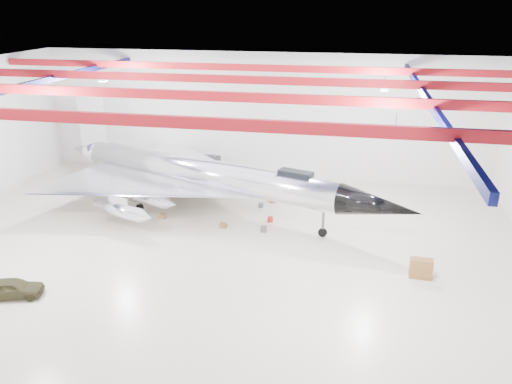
# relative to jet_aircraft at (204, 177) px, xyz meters

# --- Properties ---
(floor) EXTENTS (40.00, 40.00, 0.00)m
(floor) POSITION_rel_jet_aircraft_xyz_m (2.55, -5.91, -2.67)
(floor) COLOR beige
(floor) RESTS_ON ground
(wall_back) EXTENTS (40.00, 0.00, 40.00)m
(wall_back) POSITION_rel_jet_aircraft_xyz_m (2.55, 9.09, 2.83)
(wall_back) COLOR silver
(wall_back) RESTS_ON floor
(ceiling) EXTENTS (40.00, 40.00, 0.00)m
(ceiling) POSITION_rel_jet_aircraft_xyz_m (2.55, -5.91, 8.33)
(ceiling) COLOR #0A0F38
(ceiling) RESTS_ON wall_back
(ceiling_structure) EXTENTS (39.50, 29.50, 1.08)m
(ceiling_structure) POSITION_rel_jet_aircraft_xyz_m (2.55, -5.91, 7.65)
(ceiling_structure) COLOR maroon
(ceiling_structure) RESTS_ON ceiling
(jet_aircraft) EXTENTS (29.04, 21.38, 8.14)m
(jet_aircraft) POSITION_rel_jet_aircraft_xyz_m (0.00, 0.00, 0.00)
(jet_aircraft) COLOR silver
(jet_aircraft) RESTS_ON floor
(jeep) EXTENTS (3.39, 2.11, 1.08)m
(jeep) POSITION_rel_jet_aircraft_xyz_m (-6.65, -13.69, -2.13)
(jeep) COLOR #35321A
(jeep) RESTS_ON floor
(desk) EXTENTS (1.31, 0.70, 1.17)m
(desk) POSITION_rel_jet_aircraft_xyz_m (15.15, -7.20, -2.08)
(desk) COLOR brown
(desk) RESTS_ON floor
(crate_ply) EXTENTS (0.63, 0.57, 0.36)m
(crate_ply) POSITION_rel_jet_aircraft_xyz_m (-2.63, -2.18, -2.49)
(crate_ply) COLOR olive
(crate_ply) RESTS_ON floor
(engine_drum) EXTENTS (0.47, 0.47, 0.40)m
(engine_drum) POSITION_rel_jet_aircraft_xyz_m (5.11, -2.97, -2.47)
(engine_drum) COLOR #59595B
(engine_drum) RESTS_ON floor
(parts_bin) EXTENTS (0.53, 0.42, 0.36)m
(parts_bin) POSITION_rel_jet_aircraft_xyz_m (4.82, 2.52, -2.49)
(parts_bin) COLOR olive
(parts_bin) RESTS_ON floor
(crate_small) EXTENTS (0.45, 0.39, 0.27)m
(crate_small) POSITION_rel_jet_aircraft_xyz_m (-2.76, 2.56, -2.53)
(crate_small) COLOR #59595B
(crate_small) RESTS_ON floor
(tool_chest) EXTENTS (0.43, 0.43, 0.37)m
(tool_chest) POSITION_rel_jet_aircraft_xyz_m (5.28, -1.22, -2.49)
(tool_chest) COLOR #AA1711
(tool_chest) RESTS_ON floor
(oil_barrel) EXTENTS (0.52, 0.44, 0.33)m
(oil_barrel) POSITION_rel_jet_aircraft_xyz_m (2.19, -2.89, -2.50)
(oil_barrel) COLOR olive
(oil_barrel) RESTS_ON floor
(spares_box) EXTENTS (0.43, 0.43, 0.35)m
(spares_box) POSITION_rel_jet_aircraft_xyz_m (4.10, 1.35, -2.49)
(spares_box) COLOR #59595B
(spares_box) RESTS_ON floor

